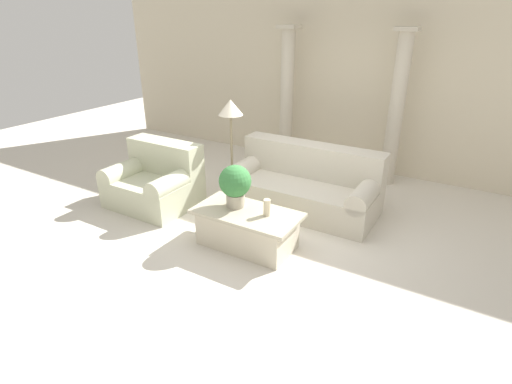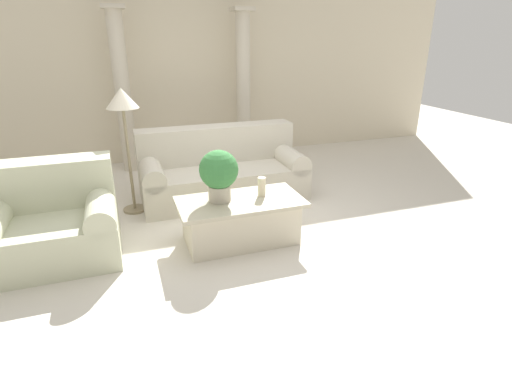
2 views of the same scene
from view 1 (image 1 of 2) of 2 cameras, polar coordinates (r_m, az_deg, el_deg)
name	(u,v)px [view 1 (image 1 of 2)]	position (r m, az deg, el deg)	size (l,w,h in m)	color
ground_plane	(266,230)	(5.26, 1.41, -5.46)	(16.00, 16.00, 0.00)	silver
wall_back	(350,77)	(7.31, 13.25, 15.73)	(10.00, 0.06, 3.20)	beige
sofa_long	(304,185)	(5.76, 6.93, 1.03)	(2.10, 0.97, 0.90)	beige
loveseat	(156,180)	(6.03, -14.12, 1.63)	(1.20, 0.97, 0.90)	beige
coffee_table	(247,228)	(4.82, -1.27, -5.21)	(1.27, 0.66, 0.46)	beige
potted_plant	(235,183)	(4.72, -3.00, 1.23)	(0.39, 0.39, 0.52)	#B2A893
pillar_candle	(267,208)	(4.58, 1.57, -2.23)	(0.08, 0.08, 0.20)	beige
floor_lamp	(231,116)	(5.89, -3.63, 10.78)	(0.36, 0.36, 1.48)	gray
column_left	(287,97)	(7.30, 4.43, 13.39)	(0.33, 0.33, 2.43)	beige
column_right	(396,109)	(6.69, 19.40, 11.13)	(0.33, 0.33, 2.43)	beige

